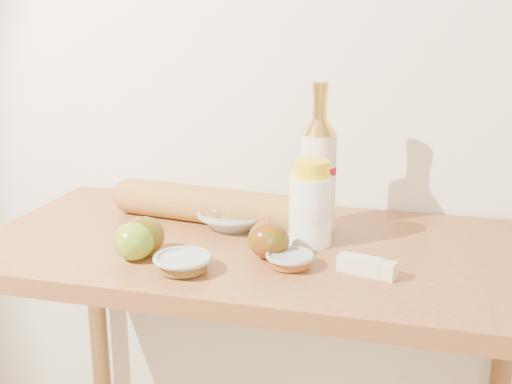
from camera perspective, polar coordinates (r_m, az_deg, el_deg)
back_wall at (r=1.62m, az=3.41°, el=13.07°), size 3.50×0.02×2.60m
table at (r=1.43m, az=0.32°, el=-9.10°), size 1.20×0.60×0.90m
bourbon_bottle at (r=1.44m, az=5.54°, el=1.91°), size 0.10×0.10×0.33m
cream_bottle at (r=1.35m, az=4.88°, el=-1.22°), size 0.12×0.12×0.18m
egg_bowl at (r=1.47m, az=-2.05°, el=-2.20°), size 0.17×0.17×0.06m
baguette at (r=1.49m, az=-4.13°, el=-1.18°), size 0.52×0.15×0.09m
apple_yellowgreen at (r=1.30m, az=-10.77°, el=-4.31°), size 0.10×0.10×0.08m
apple_redgreen_front at (r=1.32m, az=-10.00°, el=-3.88°), size 0.10×0.10×0.08m
apple_redgreen_right at (r=1.28m, az=1.13°, el=-4.23°), size 0.11×0.11×0.08m
sugar_bowl at (r=1.23m, az=-6.52°, el=-6.28°), size 0.12×0.12×0.03m
syrup_bowl at (r=1.25m, az=3.03°, el=-6.04°), size 0.10×0.10×0.03m
butter_stick at (r=1.23m, az=9.81°, el=-6.53°), size 0.12×0.06×0.03m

